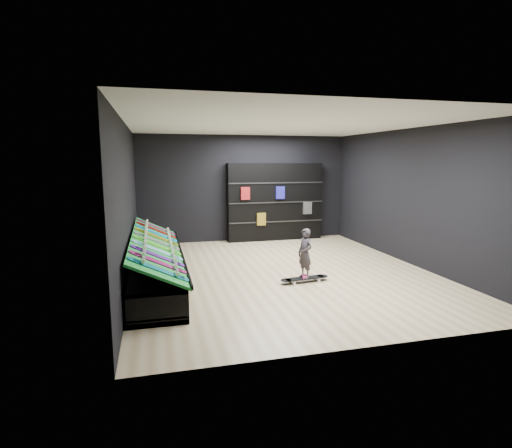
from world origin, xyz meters
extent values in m
cube|color=#C5B185|center=(0.00, 0.00, 0.00)|extent=(6.00, 7.00, 0.01)
cube|color=white|center=(0.00, 0.00, 3.00)|extent=(6.00, 7.00, 0.01)
cube|color=black|center=(0.00, 3.50, 1.50)|extent=(6.00, 0.02, 3.00)
cube|color=black|center=(0.00, -3.50, 1.50)|extent=(6.00, 0.02, 3.00)
cube|color=black|center=(-3.00, 0.00, 1.50)|extent=(0.02, 7.00, 3.00)
cube|color=black|center=(3.00, 0.00, 1.50)|extent=(0.02, 7.00, 3.00)
cube|color=#116F22|center=(-2.50, 0.00, 0.71)|extent=(0.92, 4.50, 0.46)
cube|color=black|center=(0.86, 3.32, 1.11)|extent=(2.78, 0.32, 2.22)
imported|color=black|center=(0.21, -0.79, 0.38)|extent=(0.21, 0.25, 0.57)
camera|label=1|loc=(-2.52, -7.68, 2.31)|focal=28.00mm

